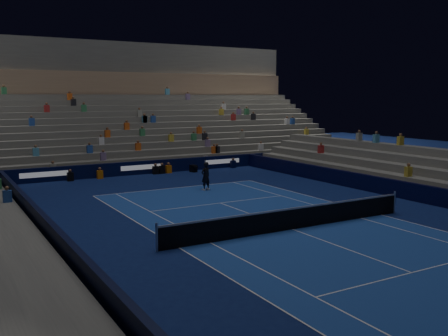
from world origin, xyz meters
name	(u,v)px	position (x,y,z in m)	size (l,w,h in m)	color
ground	(292,229)	(0.00, 0.00, 0.00)	(90.00, 90.00, 0.00)	#0D1A51
court_surface	(292,229)	(0.00, 0.00, 0.01)	(10.97, 23.77, 0.01)	#1B4099
sponsor_barrier_far	(141,168)	(0.00, 18.50, 0.50)	(44.00, 0.25, 1.00)	black
sponsor_barrier_east	(437,197)	(9.70, 0.00, 0.50)	(0.25, 37.00, 1.00)	black
sponsor_barrier_west	(67,252)	(-9.70, 0.00, 0.50)	(0.25, 37.00, 1.00)	black
grandstand_main	(103,124)	(0.00, 27.90, 3.38)	(44.00, 15.20, 11.20)	#5F5F5B
tennis_net	(293,218)	(0.00, 0.00, 0.50)	(12.90, 0.10, 1.10)	#B2B2B7
tennis_player	(206,176)	(1.13, 10.23, 0.89)	(0.65, 0.43, 1.78)	black
broadcast_camera	(194,168)	(3.96, 17.55, 0.29)	(0.52, 0.91, 0.55)	black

